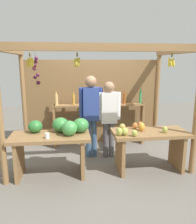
% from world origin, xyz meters
% --- Properties ---
extents(ground_plane, '(12.00, 12.00, 0.00)m').
position_xyz_m(ground_plane, '(0.00, 0.00, 0.00)').
color(ground_plane, slate).
rests_on(ground_plane, ground).
extents(market_stall, '(3.35, 1.93, 2.24)m').
position_xyz_m(market_stall, '(-0.01, 0.42, 1.30)').
color(market_stall, olive).
rests_on(market_stall, ground).
extents(fruit_counter_left, '(1.40, 0.64, 1.00)m').
position_xyz_m(fruit_counter_left, '(-0.79, -0.64, 0.68)').
color(fruit_counter_left, olive).
rests_on(fruit_counter_left, ground).
extents(fruit_counter_right, '(1.35, 0.64, 0.89)m').
position_xyz_m(fruit_counter_right, '(0.86, -0.69, 0.56)').
color(fruit_counter_right, olive).
rests_on(fruit_counter_right, ground).
extents(bottle_shelf_unit, '(2.15, 0.22, 1.35)m').
position_xyz_m(bottle_shelf_unit, '(0.13, 0.68, 0.80)').
color(bottle_shelf_unit, olive).
rests_on(bottle_shelf_unit, ground).
extents(vendor_man, '(0.48, 0.23, 1.70)m').
position_xyz_m(vendor_man, '(-0.12, 0.02, 1.03)').
color(vendor_man, '#3A597F').
rests_on(vendor_man, ground).
extents(vendor_woman, '(0.48, 0.21, 1.58)m').
position_xyz_m(vendor_woman, '(0.24, -0.02, 0.95)').
color(vendor_woman, '#565459').
rests_on(vendor_woman, ground).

